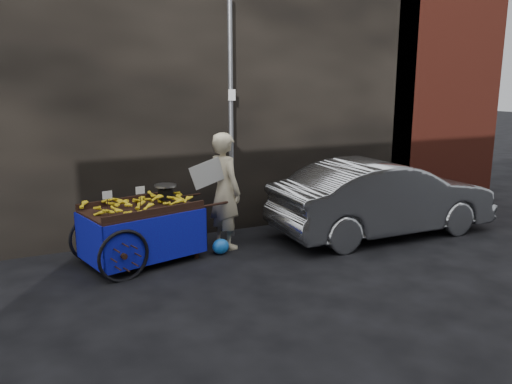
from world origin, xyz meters
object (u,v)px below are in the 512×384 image
plastic_bag (221,247)px  parked_car (383,198)px  banana_cart (138,214)px  vendor (225,191)px

plastic_bag → parked_car: 2.99m
banana_cart → parked_car: (4.14, -0.41, -0.08)m
banana_cart → parked_car: size_ratio=0.59×
parked_car → plastic_bag: bearing=86.8°
plastic_bag → banana_cart: bearing=171.2°
vendor → plastic_bag: vendor is taller
vendor → plastic_bag: 0.88m
vendor → parked_car: vendor is taller
vendor → banana_cart: bearing=81.6°
parked_car → banana_cart: bearing=85.5°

